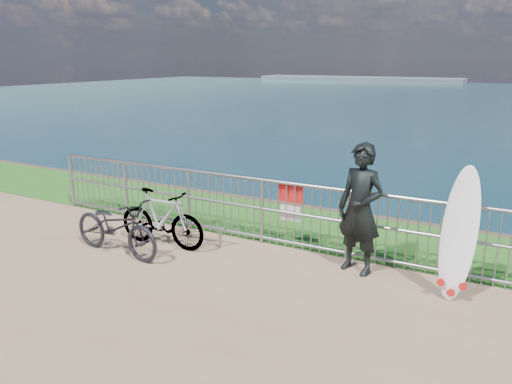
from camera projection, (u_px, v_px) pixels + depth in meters
The scene contains 8 objects.
grass_strip at pixel (313, 228), 9.22m from camera, with size 120.00×120.00×0.00m, color #1C5316.
seascape at pixel (358, 81), 153.34m from camera, with size 260.00×260.00×5.00m.
railing at pixel (290, 214), 8.13m from camera, with size 10.06×0.10×1.13m.
surfer at pixel (360, 209), 7.13m from camera, with size 0.70×0.46×1.91m, color black.
surfboard at pixel (458, 239), 6.39m from camera, with size 0.53×0.48×1.76m.
bicycle_near at pixel (116, 227), 7.90m from camera, with size 0.62×1.77×0.93m, color black.
bicycle_far at pixel (161, 218), 8.23m from camera, with size 0.46×1.62×0.97m, color black.
bike_rack at pixel (184, 224), 8.56m from camera, with size 1.68×0.05×0.35m.
Camera 1 is at (3.21, -5.49, 3.06)m, focal length 35.00 mm.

